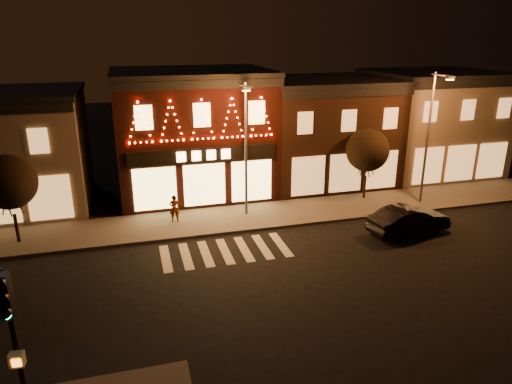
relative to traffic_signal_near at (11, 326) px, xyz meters
name	(u,v)px	position (x,y,z in m)	size (l,w,h in m)	color
ground	(244,291)	(7.46, 6.12, -3.78)	(120.00, 120.00, 0.00)	black
sidewalk_far	(244,217)	(9.46, 14.12, -3.70)	(44.00, 4.00, 0.15)	#47423D
building_pulp	(193,132)	(7.46, 20.10, 0.39)	(10.20, 8.34, 8.30)	black
building_right_a	(323,130)	(16.96, 20.11, -0.02)	(9.20, 8.28, 7.50)	#361D12
building_right_b	(430,122)	(25.96, 20.11, 0.13)	(9.20, 8.28, 7.80)	#6B5B4C
traffic_signal_near	(11,326)	(0.00, 0.00, 0.00)	(0.40, 0.54, 5.15)	black
streetlamp_mid	(246,141)	(9.66, 14.27, 0.96)	(0.70, 1.79, 7.81)	#59595E
streetlamp_right	(431,129)	(21.08, 13.27, 1.18)	(0.55, 1.88, 8.20)	#59595E
tree_left	(8,182)	(-2.84, 13.88, -0.34)	(2.81, 2.81, 4.70)	black
tree_right	(367,150)	(17.95, 15.16, -0.38)	(2.78, 2.78, 4.64)	black
dark_sedan	(409,220)	(17.75, 9.66, -3.01)	(1.63, 4.69, 1.54)	black
pedestrian	(174,208)	(5.40, 14.43, -2.82)	(0.59, 0.39, 1.62)	gray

